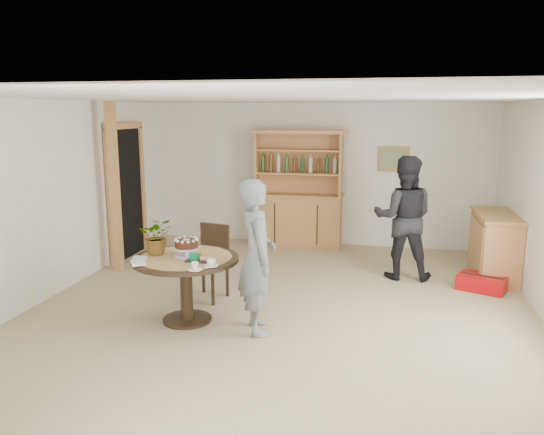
% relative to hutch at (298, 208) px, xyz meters
% --- Properties ---
extents(ground, '(7.00, 7.00, 0.00)m').
position_rel_hutch_xyz_m(ground, '(0.30, -3.24, -0.69)').
color(ground, tan).
rests_on(ground, ground).
extents(room_shell, '(6.04, 7.04, 2.52)m').
position_rel_hutch_xyz_m(room_shell, '(0.30, -3.23, 1.05)').
color(room_shell, white).
rests_on(room_shell, ground).
extents(doorway, '(0.13, 1.10, 2.18)m').
position_rel_hutch_xyz_m(doorway, '(-2.63, -1.24, 0.42)').
color(doorway, black).
rests_on(doorway, ground).
extents(pine_post, '(0.12, 0.12, 2.50)m').
position_rel_hutch_xyz_m(pine_post, '(-2.40, -2.04, 0.56)').
color(pine_post, tan).
rests_on(pine_post, ground).
extents(hutch, '(1.62, 0.54, 2.04)m').
position_rel_hutch_xyz_m(hutch, '(0.00, 0.00, 0.00)').
color(hutch, tan).
rests_on(hutch, ground).
extents(sideboard, '(0.54, 1.26, 0.94)m').
position_rel_hutch_xyz_m(sideboard, '(3.04, -1.24, -0.22)').
color(sideboard, tan).
rests_on(sideboard, ground).
extents(dining_table, '(1.20, 1.20, 0.76)m').
position_rel_hutch_xyz_m(dining_table, '(-0.69, -3.67, -0.08)').
color(dining_table, black).
rests_on(dining_table, ground).
extents(dining_chair, '(0.50, 0.50, 0.95)m').
position_rel_hutch_xyz_m(dining_chair, '(-0.67, -2.85, -0.15)').
color(dining_chair, black).
rests_on(dining_chair, ground).
extents(birthday_cake, '(0.30, 0.30, 0.20)m').
position_rel_hutch_xyz_m(birthday_cake, '(-0.69, -3.62, 0.19)').
color(birthday_cake, white).
rests_on(birthday_cake, dining_table).
extents(flower_vase, '(0.47, 0.44, 0.42)m').
position_rel_hutch_xyz_m(flower_vase, '(-1.04, -3.62, 0.28)').
color(flower_vase, '#3F7233').
rests_on(flower_vase, dining_table).
extents(gift_tray, '(0.30, 0.20, 0.08)m').
position_rel_hutch_xyz_m(gift_tray, '(-0.48, -3.80, 0.10)').
color(gift_tray, black).
rests_on(gift_tray, dining_table).
extents(coffee_cup_a, '(0.15, 0.15, 0.09)m').
position_rel_hutch_xyz_m(coffee_cup_a, '(-0.29, -3.95, 0.11)').
color(coffee_cup_a, white).
rests_on(coffee_cup_a, dining_table).
extents(coffee_cup_b, '(0.15, 0.15, 0.08)m').
position_rel_hutch_xyz_m(coffee_cup_b, '(-0.41, -4.12, 0.11)').
color(coffee_cup_b, white).
rests_on(coffee_cup_b, dining_table).
extents(napkins, '(0.24, 0.33, 0.03)m').
position_rel_hutch_xyz_m(napkins, '(-1.10, -3.99, 0.09)').
color(napkins, white).
rests_on(napkins, dining_table).
extents(teen_boy, '(0.60, 0.72, 1.67)m').
position_rel_hutch_xyz_m(teen_boy, '(0.16, -3.77, 0.15)').
color(teen_boy, slate).
rests_on(teen_boy, ground).
extents(adult_person, '(0.86, 0.67, 1.76)m').
position_rel_hutch_xyz_m(adult_person, '(1.75, -1.51, 0.19)').
color(adult_person, black).
rests_on(adult_person, ground).
extents(red_suitcase, '(0.71, 0.60, 0.21)m').
position_rel_hutch_xyz_m(red_suitcase, '(2.80, -1.85, -0.59)').
color(red_suitcase, '#B7090C').
rests_on(red_suitcase, ground).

